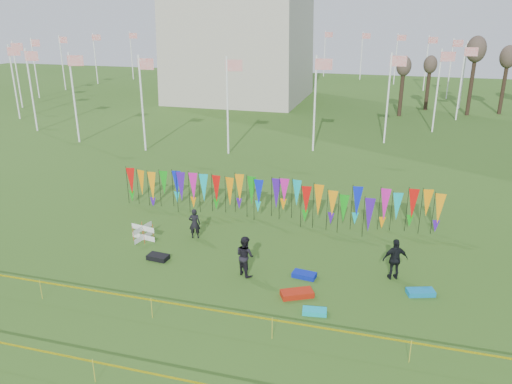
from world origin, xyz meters
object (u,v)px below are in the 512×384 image
(kite_bag_black, at_px, (158,257))
(person_mid, at_px, (245,256))
(kite_bag_teal, at_px, (421,292))
(person_right, at_px, (395,259))
(kite_bag_turquoise, at_px, (315,311))
(person_left, at_px, (195,224))
(box_kite, at_px, (143,233))
(kite_bag_blue, at_px, (304,275))
(kite_bag_red, at_px, (297,294))

(kite_bag_black, bearing_deg, person_mid, -3.19)
(person_mid, relative_size, kite_bag_teal, 1.66)
(person_right, xyz_separation_m, kite_bag_black, (-11.09, -1.22, -0.85))
(person_right, xyz_separation_m, kite_bag_turquoise, (-2.98, -3.74, -0.88))
(person_left, xyz_separation_m, person_right, (10.29, -1.55, 0.14))
(box_kite, bearing_deg, person_mid, -18.17)
(kite_bag_blue, bearing_deg, person_left, 158.34)
(kite_bag_blue, distance_m, kite_bag_black, 7.19)
(box_kite, bearing_deg, person_left, 20.97)
(person_mid, xyz_separation_m, kite_bag_red, (2.67, -1.20, -0.83))
(person_mid, distance_m, kite_bag_turquoise, 4.34)
(person_left, relative_size, kite_bag_turquoise, 1.72)
(person_right, bearing_deg, kite_bag_turquoise, 31.23)
(person_right, distance_m, kite_bag_blue, 4.12)
(kite_bag_red, bearing_deg, kite_bag_turquoise, -48.94)
(kite_bag_turquoise, xyz_separation_m, kite_bag_teal, (4.13, 2.64, 0.01))
(kite_bag_turquoise, height_order, kite_bag_red, kite_bag_red)
(person_left, distance_m, kite_bag_black, 2.97)
(kite_bag_black, bearing_deg, box_kite, 133.87)
(person_left, xyz_separation_m, person_mid, (3.71, -3.02, 0.12))
(box_kite, xyz_separation_m, kite_bag_black, (1.73, -1.80, -0.30))
(box_kite, distance_m, kite_bag_red, 9.49)
(kite_bag_red, height_order, kite_bag_black, kite_bag_red)
(person_right, bearing_deg, kite_bag_black, -13.97)
(person_right, xyz_separation_m, kite_bag_teal, (1.15, -1.09, -0.86))
(person_left, relative_size, person_mid, 0.87)
(kite_bag_teal, bearing_deg, kite_bag_blue, 178.74)
(person_left, height_order, kite_bag_teal, person_left)
(kite_bag_black, bearing_deg, person_left, 73.77)
(person_left, distance_m, person_right, 10.41)
(box_kite, xyz_separation_m, kite_bag_blue, (8.91, -1.56, -0.30))
(box_kite, relative_size, person_mid, 0.44)
(kite_bag_blue, height_order, kite_bag_teal, same)
(kite_bag_turquoise, bearing_deg, person_right, 51.47)
(kite_bag_turquoise, bearing_deg, kite_bag_red, 131.06)
(kite_bag_blue, xyz_separation_m, kite_bag_red, (-0.00, -1.68, 0.01))
(person_left, height_order, person_right, person_right)
(box_kite, bearing_deg, kite_bag_red, -20.01)
(person_mid, bearing_deg, person_right, -133.41)
(box_kite, relative_size, kite_bag_black, 0.82)
(person_left, distance_m, kite_bag_turquoise, 9.05)
(kite_bag_teal, bearing_deg, kite_bag_turquoise, -147.36)
(kite_bag_blue, bearing_deg, kite_bag_teal, -1.26)
(person_left, relative_size, person_right, 0.85)
(kite_bag_blue, bearing_deg, kite_bag_red, -90.02)
(kite_bag_black, bearing_deg, kite_bag_teal, 0.57)
(person_right, height_order, kite_bag_red, person_right)
(kite_bag_black, bearing_deg, kite_bag_blue, 1.86)
(person_mid, xyz_separation_m, kite_bag_teal, (7.73, 0.37, -0.84))
(person_right, height_order, kite_bag_teal, person_right)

